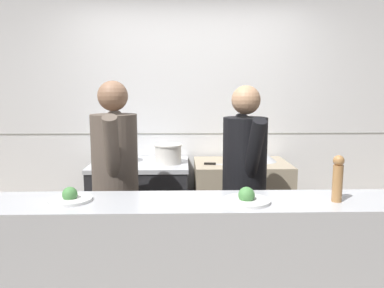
{
  "coord_description": "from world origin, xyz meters",
  "views": [
    {
      "loc": [
        -0.08,
        -2.41,
        1.62
      ],
      "look_at": [
        -0.0,
        0.76,
        1.15
      ],
      "focal_mm": 35.0,
      "sensor_mm": 36.0,
      "label": 1
    }
  ],
  "objects_px": {
    "oven_range": "(141,208)",
    "plated_dish_appetiser": "(246,199)",
    "plated_dish_main": "(70,198)",
    "chef_sous": "(244,181)",
    "stock_pot": "(115,151)",
    "mixing_bowl_steel": "(263,156)",
    "chef_head_cook": "(115,181)",
    "sauce_pot": "(168,153)",
    "pepper_mill": "(338,177)",
    "chefs_knife": "(221,164)"
  },
  "relations": [
    {
      "from": "sauce_pot",
      "to": "chef_sous",
      "type": "relative_size",
      "value": 0.16
    },
    {
      "from": "plated_dish_appetiser",
      "to": "chef_sous",
      "type": "bearing_deg",
      "value": 81.58
    },
    {
      "from": "chef_head_cook",
      "to": "chef_sous",
      "type": "xyz_separation_m",
      "value": [
        0.98,
        0.03,
        -0.02
      ]
    },
    {
      "from": "mixing_bowl_steel",
      "to": "pepper_mill",
      "type": "relative_size",
      "value": 0.96
    },
    {
      "from": "sauce_pot",
      "to": "pepper_mill",
      "type": "distance_m",
      "value": 1.75
    },
    {
      "from": "oven_range",
      "to": "plated_dish_appetiser",
      "type": "xyz_separation_m",
      "value": [
        0.78,
        -1.47,
        0.53
      ]
    },
    {
      "from": "oven_range",
      "to": "stock_pot",
      "type": "relative_size",
      "value": 2.81
    },
    {
      "from": "stock_pot",
      "to": "chef_sous",
      "type": "height_order",
      "value": "chef_sous"
    },
    {
      "from": "plated_dish_main",
      "to": "chef_sous",
      "type": "relative_size",
      "value": 0.15
    },
    {
      "from": "oven_range",
      "to": "chef_sous",
      "type": "height_order",
      "value": "chef_sous"
    },
    {
      "from": "oven_range",
      "to": "chef_head_cook",
      "type": "xyz_separation_m",
      "value": [
        -0.09,
        -0.8,
        0.48
      ]
    },
    {
      "from": "pepper_mill",
      "to": "chef_head_cook",
      "type": "xyz_separation_m",
      "value": [
        -1.41,
        0.66,
        -0.18
      ]
    },
    {
      "from": "stock_pot",
      "to": "chefs_knife",
      "type": "bearing_deg",
      "value": -8.13
    },
    {
      "from": "stock_pot",
      "to": "plated_dish_appetiser",
      "type": "xyz_separation_m",
      "value": [
        1.02,
        -1.49,
        -0.03
      ]
    },
    {
      "from": "mixing_bowl_steel",
      "to": "chefs_knife",
      "type": "relative_size",
      "value": 0.69
    },
    {
      "from": "oven_range",
      "to": "chef_head_cook",
      "type": "bearing_deg",
      "value": -96.7
    },
    {
      "from": "plated_dish_appetiser",
      "to": "chef_head_cook",
      "type": "height_order",
      "value": "chef_head_cook"
    },
    {
      "from": "stock_pot",
      "to": "mixing_bowl_steel",
      "type": "xyz_separation_m",
      "value": [
        1.44,
        0.02,
        -0.06
      ]
    },
    {
      "from": "plated_dish_main",
      "to": "chef_head_cook",
      "type": "distance_m",
      "value": 0.63
    },
    {
      "from": "sauce_pot",
      "to": "stock_pot",
      "type": "bearing_deg",
      "value": 171.4
    },
    {
      "from": "mixing_bowl_steel",
      "to": "plated_dish_appetiser",
      "type": "height_order",
      "value": "plated_dish_appetiser"
    },
    {
      "from": "stock_pot",
      "to": "chef_sous",
      "type": "relative_size",
      "value": 0.2
    },
    {
      "from": "chefs_knife",
      "to": "mixing_bowl_steel",
      "type": "bearing_deg",
      "value": 20.37
    },
    {
      "from": "oven_range",
      "to": "mixing_bowl_steel",
      "type": "xyz_separation_m",
      "value": [
        1.21,
        0.04,
        0.5
      ]
    },
    {
      "from": "chefs_knife",
      "to": "plated_dish_appetiser",
      "type": "height_order",
      "value": "plated_dish_appetiser"
    },
    {
      "from": "stock_pot",
      "to": "plated_dish_main",
      "type": "bearing_deg",
      "value": -90.51
    },
    {
      "from": "sauce_pot",
      "to": "chefs_knife",
      "type": "bearing_deg",
      "value": -7.64
    },
    {
      "from": "stock_pot",
      "to": "chefs_knife",
      "type": "height_order",
      "value": "stock_pot"
    },
    {
      "from": "pepper_mill",
      "to": "chefs_knife",
      "type": "bearing_deg",
      "value": 112.01
    },
    {
      "from": "oven_range",
      "to": "mixing_bowl_steel",
      "type": "height_order",
      "value": "mixing_bowl_steel"
    },
    {
      "from": "stock_pot",
      "to": "plated_dish_main",
      "type": "distance_m",
      "value": 1.44
    },
    {
      "from": "chefs_knife",
      "to": "pepper_mill",
      "type": "bearing_deg",
      "value": -67.99
    },
    {
      "from": "plated_dish_main",
      "to": "chef_sous",
      "type": "xyz_separation_m",
      "value": [
        1.14,
        0.65,
        -0.07
      ]
    },
    {
      "from": "mixing_bowl_steel",
      "to": "chef_head_cook",
      "type": "relative_size",
      "value": 0.16
    },
    {
      "from": "mixing_bowl_steel",
      "to": "oven_range",
      "type": "bearing_deg",
      "value": -178.0
    },
    {
      "from": "chef_head_cook",
      "to": "oven_range",
      "type": "bearing_deg",
      "value": 77.56
    },
    {
      "from": "plated_dish_appetiser",
      "to": "chef_head_cook",
      "type": "distance_m",
      "value": 1.1
    },
    {
      "from": "plated_dish_appetiser",
      "to": "chef_sous",
      "type": "relative_size",
      "value": 0.17
    },
    {
      "from": "sauce_pot",
      "to": "mixing_bowl_steel",
      "type": "xyz_separation_m",
      "value": [
        0.93,
        0.09,
        -0.05
      ]
    },
    {
      "from": "plated_dish_appetiser",
      "to": "pepper_mill",
      "type": "distance_m",
      "value": 0.55
    },
    {
      "from": "chefs_knife",
      "to": "plated_dish_main",
      "type": "bearing_deg",
      "value": -128.25
    },
    {
      "from": "sauce_pot",
      "to": "chef_sous",
      "type": "distance_m",
      "value": 0.95
    },
    {
      "from": "stock_pot",
      "to": "plated_dish_main",
      "type": "relative_size",
      "value": 1.3
    },
    {
      "from": "chefs_knife",
      "to": "plated_dish_main",
      "type": "distance_m",
      "value": 1.65
    },
    {
      "from": "chef_sous",
      "to": "plated_dish_appetiser",
      "type": "bearing_deg",
      "value": -106.85
    },
    {
      "from": "plated_dish_appetiser",
      "to": "plated_dish_main",
      "type": "bearing_deg",
      "value": 177.21
    },
    {
      "from": "chefs_knife",
      "to": "chef_head_cook",
      "type": "xyz_separation_m",
      "value": [
        -0.87,
        -0.68,
        0.02
      ]
    },
    {
      "from": "plated_dish_appetiser",
      "to": "pepper_mill",
      "type": "height_order",
      "value": "pepper_mill"
    },
    {
      "from": "chefs_knife",
      "to": "pepper_mill",
      "type": "xyz_separation_m",
      "value": [
        0.54,
        -1.34,
        0.19
      ]
    },
    {
      "from": "sauce_pot",
      "to": "chefs_knife",
      "type": "relative_size",
      "value": 0.69
    }
  ]
}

